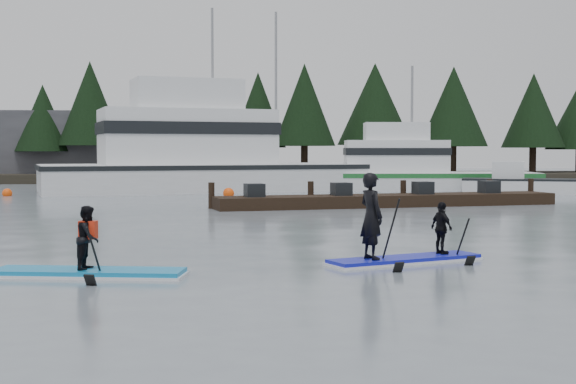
{
  "coord_description": "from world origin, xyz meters",
  "views": [
    {
      "loc": [
        -1.66,
        -15.67,
        2.24
      ],
      "look_at": [
        0.0,
        6.0,
        1.1
      ],
      "focal_mm": 50.0,
      "sensor_mm": 36.0,
      "label": 1
    }
  ],
  "objects": [
    {
      "name": "buoy_c",
      "position": [
        14.7,
        24.11,
        0.0
      ],
      "size": [
        0.5,
        0.5,
        0.5
      ],
      "primitive_type": "sphere",
      "color": "#F64C0C",
      "rests_on": "ground"
    },
    {
      "name": "buoy_a",
      "position": [
        -12.35,
        24.24,
        0.0
      ],
      "size": [
        0.48,
        0.48,
        0.48
      ],
      "primitive_type": "sphere",
      "color": "#F64C0C",
      "rests_on": "ground"
    },
    {
      "name": "paddleboard_duo",
      "position": [
        1.7,
        -0.1,
        0.61
      ],
      "size": [
        3.28,
        1.94,
        2.34
      ],
      "rotation": [
        0.0,
        0.0,
        0.39
      ],
      "color": "#1319B2",
      "rests_on": "ground"
    },
    {
      "name": "paddleboard_solo",
      "position": [
        -4.11,
        -1.32,
        0.35
      ],
      "size": [
        3.47,
        1.34,
        1.76
      ],
      "rotation": [
        0.0,
        0.0,
        -0.16
      ],
      "color": "#137EBA",
      "rests_on": "ground"
    },
    {
      "name": "treeline",
      "position": [
        0.0,
        42.0,
        0.0
      ],
      "size": [
        60.0,
        4.0,
        8.0
      ],
      "primitive_type": null,
      "color": "black",
      "rests_on": "ground"
    },
    {
      "name": "buoy_b",
      "position": [
        -1.58,
        23.11,
        0.0
      ],
      "size": [
        0.54,
        0.54,
        0.54
      ],
      "primitive_type": "sphere",
      "color": "#F64C0C",
      "rests_on": "ground"
    },
    {
      "name": "floating_dock",
      "position": [
        4.77,
        15.77,
        0.23
      ],
      "size": [
        14.12,
        4.71,
        0.47
      ],
      "primitive_type": "cube",
      "rotation": [
        0.0,
        0.0,
        0.21
      ],
      "color": "black",
      "rests_on": "ground"
    },
    {
      "name": "skiff",
      "position": [
        13.83,
        24.57,
        0.38
      ],
      "size": [
        6.76,
        4.03,
        0.76
      ],
      "primitive_type": "cube",
      "rotation": [
        0.0,
        0.0,
        -0.35
      ],
      "color": "silver",
      "rests_on": "ground"
    },
    {
      "name": "ground",
      "position": [
        0.0,
        0.0,
        0.0
      ],
      "size": [
        160.0,
        160.0,
        0.0
      ],
      "primitive_type": "plane",
      "color": "slate",
      "rests_on": "ground"
    },
    {
      "name": "fishing_boat_medium",
      "position": [
        8.97,
        28.71,
        0.53
      ],
      "size": [
        12.85,
        4.65,
        7.75
      ],
      "rotation": [
        0.0,
        0.0,
        -0.08
      ],
      "color": "silver",
      "rests_on": "ground"
    },
    {
      "name": "fishing_boat_large",
      "position": [
        -2.05,
        28.35,
        0.87
      ],
      "size": [
        21.01,
        10.75,
        11.13
      ],
      "rotation": [
        0.0,
        0.0,
        0.27
      ],
      "color": "silver",
      "rests_on": "ground"
    },
    {
      "name": "waterfront_building",
      "position": [
        -14.0,
        44.0,
        2.5
      ],
      "size": [
        18.0,
        6.0,
        5.0
      ],
      "primitive_type": "cube",
      "color": "#4C4C51",
      "rests_on": "ground"
    },
    {
      "name": "far_shore",
      "position": [
        0.0,
        42.0,
        0.3
      ],
      "size": [
        70.0,
        8.0,
        0.6
      ],
      "primitive_type": "cube",
      "color": "#2D281E",
      "rests_on": "ground"
    }
  ]
}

